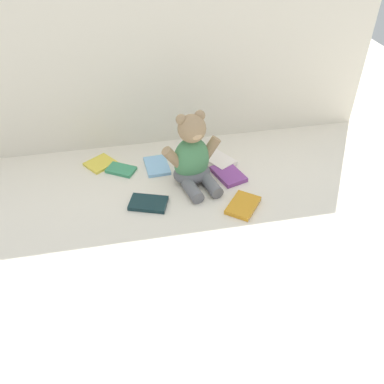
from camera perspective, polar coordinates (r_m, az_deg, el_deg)
The scene contains 10 objects.
ground_plane at distance 1.51m, azimuth -1.36°, elevation -0.71°, with size 3.20×3.20×0.00m, color silver.
backdrop_drape at distance 1.68m, azimuth -4.21°, elevation 18.15°, with size 1.75×0.03×0.74m, color silver.
teddy_bear at distance 1.53m, azimuth 0.06°, elevation 4.79°, with size 0.24×0.23×0.28m.
book_case_0 at distance 1.71m, azimuth -12.56°, elevation 3.87°, with size 0.09×0.11×0.01m, color yellow.
book_case_1 at distance 1.48m, azimuth -6.06°, elevation -1.55°, with size 0.08×0.13×0.01m, color #122C30.
book_case_2 at distance 1.66m, azimuth -9.78°, elevation 3.05°, with size 0.07×0.11×0.01m, color #378D60.
book_case_3 at distance 1.47m, azimuth 7.07°, elevation -1.85°, with size 0.09×0.13×0.02m, color orange.
book_case_4 at distance 1.61m, azimuth 5.04°, elevation 2.48°, with size 0.09×0.14×0.02m, color #813C8E.
book_case_5 at distance 1.68m, azimuth 3.71°, elevation 4.38°, with size 0.09×0.13×0.02m, color white.
book_case_6 at distance 1.66m, azimuth -4.87°, elevation 3.63°, with size 0.09×0.13×0.01m, color #83BAE6.
Camera 1 is at (-0.19, -1.15, 0.96)m, focal length 38.57 mm.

